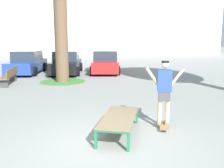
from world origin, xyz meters
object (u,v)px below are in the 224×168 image
(skate_box, at_px, (119,118))
(car_black, at_px, (67,63))
(car_red, at_px, (105,62))
(park_bench, at_px, (9,76))
(skateboard, at_px, (163,125))
(skater, at_px, (164,88))
(car_blue, at_px, (27,63))

(skate_box, relative_size, car_black, 0.47)
(car_red, height_order, park_bench, car_red)
(skateboard, height_order, car_red, car_red)
(skater, height_order, car_red, skater)
(skate_box, xyz_separation_m, skateboard, (1.23, 0.33, -0.34))
(car_black, height_order, car_red, same)
(park_bench, bearing_deg, skate_box, -58.58)
(skate_box, relative_size, car_blue, 0.47)
(car_blue, distance_m, car_black, 2.66)
(skater, distance_m, car_red, 11.26)
(skate_box, relative_size, park_bench, 0.84)
(skate_box, relative_size, skateboard, 2.47)
(car_black, bearing_deg, skater, -73.98)
(park_bench, bearing_deg, skateboard, -51.04)
(skate_box, xyz_separation_m, park_bench, (-4.62, 7.55, 0.03))
(skate_box, height_order, park_bench, park_bench)
(skate_box, bearing_deg, car_blue, 111.31)
(skate_box, height_order, car_black, car_black)
(skateboard, bearing_deg, skater, 76.42)
(skater, relative_size, car_black, 0.39)
(skater, bearing_deg, skateboard, -103.58)
(skateboard, relative_size, car_red, 0.19)
(skater, relative_size, car_blue, 0.39)
(skater, relative_size, park_bench, 0.70)
(car_blue, bearing_deg, park_bench, -90.58)
(skateboard, bearing_deg, park_bench, 128.96)
(car_red, relative_size, park_bench, 1.80)
(car_red, bearing_deg, skateboard, -87.29)
(car_blue, height_order, park_bench, car_blue)
(car_red, bearing_deg, skater, -87.29)
(park_bench, bearing_deg, car_black, 54.95)
(skate_box, xyz_separation_m, car_blue, (-4.57, 11.72, 0.28))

